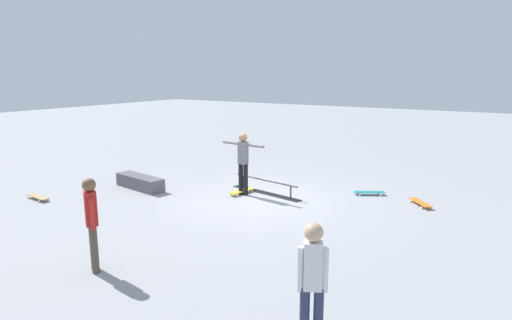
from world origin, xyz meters
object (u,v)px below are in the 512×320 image
at_px(bystander_red_shirt, 92,220).
at_px(skate_ledge, 140,182).
at_px(bystander_white_shirt, 312,281).
at_px(skater_main, 243,159).
at_px(loose_skateboard_orange, 420,202).
at_px(grind_rail, 266,187).
at_px(loose_skateboard_teal, 369,192).
at_px(skateboard_main, 242,191).
at_px(loose_skateboard_natural, 38,197).

bearing_deg(bystander_red_shirt, skate_ledge, 160.80).
distance_m(skate_ledge, bystander_white_shirt, 8.17).
distance_m(skater_main, loose_skateboard_orange, 4.54).
relative_size(grind_rail, loose_skateboard_teal, 2.88).
height_order(skate_ledge, skater_main, skater_main).
xyz_separation_m(skater_main, bystander_white_shirt, (-4.28, 5.07, -0.07)).
distance_m(bystander_red_shirt, loose_skateboard_orange, 7.57).
bearing_deg(grind_rail, skateboard_main, 47.09).
height_order(skate_ledge, loose_skateboard_natural, skate_ledge).
bearing_deg(skater_main, loose_skateboard_natural, -137.83).
distance_m(skateboard_main, loose_skateboard_teal, 3.38).
relative_size(skate_ledge, loose_skateboard_natural, 2.04).
height_order(grind_rail, bystander_white_shirt, bystander_white_shirt).
bearing_deg(bystander_red_shirt, loose_skateboard_teal, 102.27).
height_order(bystander_white_shirt, loose_skateboard_natural, bystander_white_shirt).
xyz_separation_m(skater_main, loose_skateboard_orange, (-4.21, -1.48, -0.89)).
bearing_deg(bystander_white_shirt, grind_rail, 98.00).
bearing_deg(bystander_red_shirt, skateboard_main, 127.65).
xyz_separation_m(skate_ledge, loose_skateboard_natural, (1.42, 2.14, -0.11)).
bearing_deg(bystander_white_shirt, bystander_red_shirt, 152.43).
height_order(skate_ledge, loose_skateboard_orange, skate_ledge).
height_order(loose_skateboard_natural, loose_skateboard_teal, same).
height_order(skate_ledge, bystander_white_shirt, bystander_white_shirt).
height_order(skate_ledge, skateboard_main, skate_ledge).
relative_size(skater_main, skateboard_main, 2.00).
xyz_separation_m(bystander_white_shirt, loose_skateboard_natural, (8.48, -1.91, -0.82)).
bearing_deg(skate_ledge, grind_rail, -156.02).
xyz_separation_m(skate_ledge, loose_skateboard_orange, (-6.98, -2.50, -0.11)).
xyz_separation_m(skateboard_main, bystander_red_shirt, (-0.48, 5.06, 0.81)).
bearing_deg(skateboard_main, loose_skateboard_orange, -59.11).
distance_m(bystander_white_shirt, loose_skateboard_teal, 6.98).
bearing_deg(grind_rail, loose_skateboard_natural, 48.15).
relative_size(grind_rail, bystander_white_shirt, 1.44).
bearing_deg(skate_ledge, loose_skateboard_teal, -154.10).
relative_size(grind_rail, bystander_red_shirt, 1.45).
bearing_deg(skateboard_main, skate_ledge, 123.43).
relative_size(skater_main, loose_skateboard_natural, 2.02).
xyz_separation_m(loose_skateboard_natural, loose_skateboard_teal, (-7.06, -4.87, 0.00)).
bearing_deg(grind_rail, loose_skateboard_orange, -153.61).
bearing_deg(skate_ledge, loose_skateboard_orange, -160.31).
bearing_deg(loose_skateboard_orange, grind_rail, 65.21).
relative_size(bystander_red_shirt, bystander_white_shirt, 0.99).
relative_size(skater_main, bystander_red_shirt, 1.06).
relative_size(loose_skateboard_natural, loose_skateboard_teal, 1.03).
relative_size(bystander_white_shirt, loose_skateboard_natural, 1.93).
distance_m(bystander_red_shirt, loose_skateboard_natural, 5.04).
height_order(skater_main, skateboard_main, skater_main).
distance_m(skate_ledge, loose_skateboard_teal, 6.27).
relative_size(bystander_red_shirt, loose_skateboard_orange, 2.12).
bearing_deg(bystander_white_shirt, skateboard_main, 103.51).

